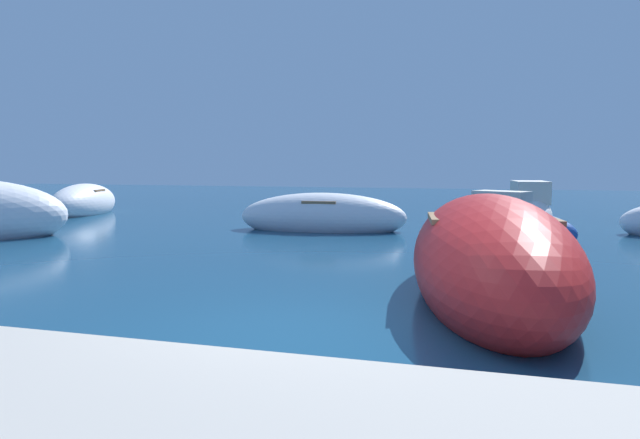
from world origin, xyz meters
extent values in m
plane|color=navy|center=(0.00, 0.00, 0.00)|extent=(80.00, 80.00, 0.00)
ellipsoid|color=white|center=(-2.56, 10.34, 0.41)|extent=(5.23, 2.06, 1.48)
cube|color=brown|center=(-2.56, 10.34, 0.89)|extent=(1.13, 1.39, 0.08)
ellipsoid|color=#B21E1E|center=(2.19, 2.55, 0.56)|extent=(3.06, 6.59, 2.05)
cube|color=brown|center=(2.19, 2.55, 1.22)|extent=(1.97, 1.49, 0.08)
ellipsoid|color=#1E479E|center=(2.84, 9.34, 0.30)|extent=(3.61, 2.74, 1.10)
cube|color=beige|center=(2.60, 9.48, 0.97)|extent=(1.55, 1.29, 0.68)
ellipsoid|color=white|center=(-13.34, 13.22, 0.43)|extent=(2.66, 4.70, 1.57)
cube|color=brown|center=(-13.34, 13.22, 0.94)|extent=(1.55, 1.17, 0.08)
ellipsoid|color=white|center=(3.62, 13.96, 0.34)|extent=(1.79, 4.09, 1.23)
cube|color=beige|center=(3.65, 13.64, 1.08)|extent=(1.18, 1.64, 0.75)
camera|label=1|loc=(1.98, -6.30, 2.06)|focal=31.91mm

